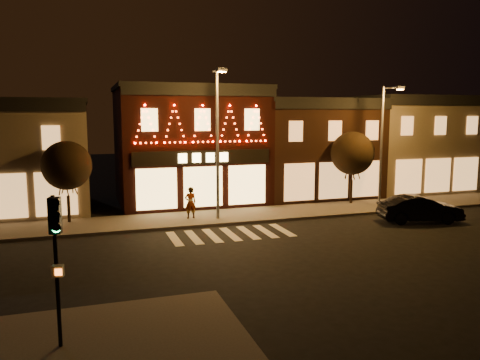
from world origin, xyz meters
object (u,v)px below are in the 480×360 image
traffic_signal_near (56,242)px  pedestrian (190,203)px  streetlamp_mid (218,133)px  dark_sedan (420,209)px

traffic_signal_near → pedestrian: traffic_signal_near is taller
traffic_signal_near → streetlamp_mid: bearing=71.4°
traffic_signal_near → dark_sedan: bearing=39.3°
streetlamp_mid → pedestrian: streetlamp_mid is taller
streetlamp_mid → dark_sedan: streetlamp_mid is taller
dark_sedan → traffic_signal_near: bearing=131.2°
traffic_signal_near → pedestrian: 16.20m
streetlamp_mid → dark_sedan: 12.75m
streetlamp_mid → pedestrian: size_ratio=4.60×
traffic_signal_near → streetlamp_mid: size_ratio=0.47×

